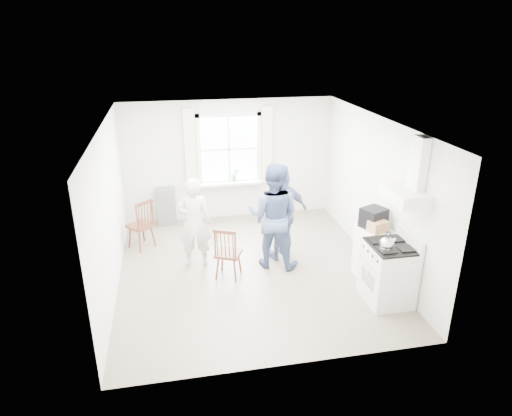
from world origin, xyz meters
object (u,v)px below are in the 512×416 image
(stereo_stack, at_px, (373,218))
(person_left, at_px, (194,223))
(low_cabinet, at_px, (373,253))
(windsor_chair_b, at_px, (226,248))
(gas_stove, at_px, (388,272))
(person_mid, at_px, (273,216))
(windsor_chair_a, at_px, (143,219))
(person_right, at_px, (282,214))

(stereo_stack, bearing_deg, person_left, 162.12)
(stereo_stack, xyz_separation_m, person_left, (-2.89, 0.93, -0.24))
(low_cabinet, distance_m, windsor_chair_b, 2.46)
(gas_stove, relative_size, low_cabinet, 1.24)
(gas_stove, xyz_separation_m, person_mid, (-1.48, 1.46, 0.46))
(gas_stove, relative_size, windsor_chair_a, 1.13)
(person_left, height_order, person_mid, person_mid)
(windsor_chair_b, xyz_separation_m, person_left, (-0.47, 0.61, 0.24))
(stereo_stack, distance_m, windsor_chair_a, 4.21)
(person_right, bearing_deg, windsor_chair_b, 10.62)
(windsor_chair_b, xyz_separation_m, person_right, (1.10, 0.59, 0.28))
(person_right, bearing_deg, person_left, -18.19)
(low_cabinet, bearing_deg, windsor_chair_b, 170.61)
(person_right, bearing_deg, person_mid, 28.37)
(windsor_chair_b, bearing_deg, windsor_chair_a, 133.79)
(stereo_stack, height_order, windsor_chair_b, stereo_stack)
(gas_stove, xyz_separation_m, low_cabinet, (0.07, 0.70, -0.03))
(low_cabinet, height_order, person_left, person_left)
(person_left, distance_m, person_right, 1.58)
(gas_stove, relative_size, stereo_stack, 2.37)
(low_cabinet, relative_size, person_right, 0.52)
(gas_stove, height_order, windsor_chair_a, gas_stove)
(windsor_chair_a, bearing_deg, low_cabinet, -25.85)
(stereo_stack, bearing_deg, gas_stove, -94.00)
(person_right, bearing_deg, low_cabinet, 125.54)
(gas_stove, distance_m, person_mid, 2.13)
(windsor_chair_a, height_order, person_mid, person_mid)
(windsor_chair_a, distance_m, person_left, 1.26)
(person_left, relative_size, person_right, 0.95)
(low_cabinet, bearing_deg, stereo_stack, 101.01)
(stereo_stack, xyz_separation_m, windsor_chair_b, (-2.41, 0.32, -0.49))
(stereo_stack, relative_size, windsor_chair_a, 0.48)
(windsor_chair_a, distance_m, windsor_chair_b, 2.00)
(gas_stove, distance_m, stereo_stack, 0.97)
(gas_stove, bearing_deg, stereo_stack, 86.00)
(gas_stove, bearing_deg, person_mid, 135.30)
(low_cabinet, height_order, windsor_chair_a, windsor_chair_a)
(low_cabinet, relative_size, person_mid, 0.47)
(person_left, bearing_deg, low_cabinet, 167.39)
(gas_stove, xyz_separation_m, stereo_stack, (0.05, 0.78, 0.58))
(gas_stove, distance_m, windsor_chair_a, 4.53)
(stereo_stack, height_order, person_left, person_left)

